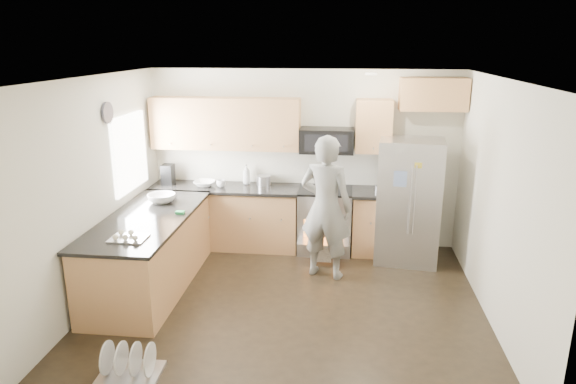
# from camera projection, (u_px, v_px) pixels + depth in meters

# --- Properties ---
(ground) EXTENTS (4.50, 4.50, 0.00)m
(ground) POSITION_uv_depth(u_px,v_px,m) (288.00, 303.00, 6.04)
(ground) COLOR black
(ground) RESTS_ON ground
(room_shell) EXTENTS (4.54, 4.04, 2.62)m
(room_shell) POSITION_uv_depth(u_px,v_px,m) (285.00, 165.00, 5.59)
(room_shell) COLOR beige
(room_shell) RESTS_ON ground
(back_cabinet_run) EXTENTS (4.45, 0.64, 2.50)m
(back_cabinet_run) POSITION_uv_depth(u_px,v_px,m) (262.00, 184.00, 7.50)
(back_cabinet_run) COLOR #BB844B
(back_cabinet_run) RESTS_ON ground
(peninsula) EXTENTS (0.96, 2.36, 1.04)m
(peninsula) POSITION_uv_depth(u_px,v_px,m) (150.00, 252.00, 6.34)
(peninsula) COLOR #BB844B
(peninsula) RESTS_ON ground
(stove_range) EXTENTS (0.76, 0.97, 1.79)m
(stove_range) POSITION_uv_depth(u_px,v_px,m) (325.00, 206.00, 7.43)
(stove_range) COLOR #B7B7BC
(stove_range) RESTS_ON ground
(refrigerator) EXTENTS (0.91, 0.75, 1.72)m
(refrigerator) POSITION_uv_depth(u_px,v_px,m) (409.00, 202.00, 7.02)
(refrigerator) COLOR #B7B7BC
(refrigerator) RESTS_ON ground
(person) EXTENTS (0.78, 0.62, 1.87)m
(person) POSITION_uv_depth(u_px,v_px,m) (326.00, 207.00, 6.53)
(person) COLOR gray
(person) RESTS_ON ground
(dish_rack) EXTENTS (0.57, 0.47, 0.34)m
(dish_rack) POSITION_uv_depth(u_px,v_px,m) (129.00, 368.00, 4.70)
(dish_rack) COLOR #B7B7BC
(dish_rack) RESTS_ON ground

